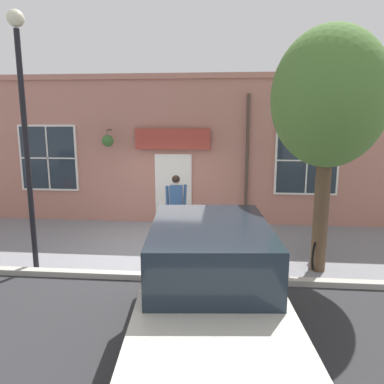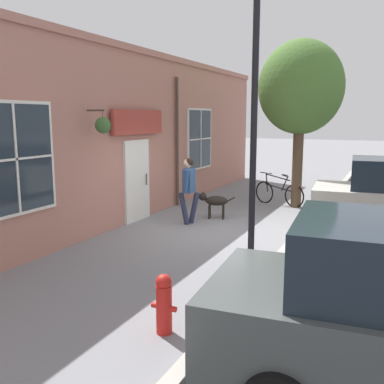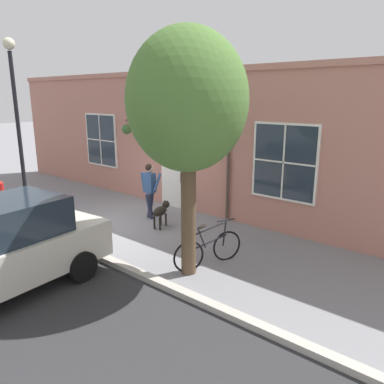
{
  "view_description": "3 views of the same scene",
  "coord_description": "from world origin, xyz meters",
  "px_view_note": "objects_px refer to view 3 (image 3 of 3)",
  "views": [
    {
      "loc": [
        8.84,
        1.74,
        3.11
      ],
      "look_at": [
        -1.38,
        0.81,
        1.12
      ],
      "focal_mm": 35.0,
      "sensor_mm": 36.0,
      "label": 1
    },
    {
      "loc": [
        3.84,
        -9.06,
        2.67
      ],
      "look_at": [
        -0.55,
        0.11,
        0.89
      ],
      "focal_mm": 40.0,
      "sensor_mm": 36.0,
      "label": 2
    },
    {
      "loc": [
        6.67,
        8.43,
        3.61
      ],
      "look_at": [
        -1.26,
        1.72,
        0.94
      ],
      "focal_mm": 35.0,
      "sensor_mm": 36.0,
      "label": 3
    }
  ],
  "objects_px": {
    "dog_on_leash": "(161,211)",
    "street_lamp": "(16,107)",
    "fire_hydrant": "(1,192)",
    "leaning_bicycle": "(209,249)",
    "pedestrian_walking": "(150,186)",
    "street_tree_by_curb": "(191,104)"
  },
  "relations": [
    {
      "from": "dog_on_leash",
      "to": "street_lamp",
      "type": "bearing_deg",
      "value": -58.31
    },
    {
      "from": "fire_hydrant",
      "to": "dog_on_leash",
      "type": "bearing_deg",
      "value": 107.03
    },
    {
      "from": "leaning_bicycle",
      "to": "fire_hydrant",
      "type": "relative_size",
      "value": 2.16
    },
    {
      "from": "fire_hydrant",
      "to": "pedestrian_walking",
      "type": "bearing_deg",
      "value": 112.88
    },
    {
      "from": "fire_hydrant",
      "to": "street_lamp",
      "type": "bearing_deg",
      "value": 82.73
    },
    {
      "from": "dog_on_leash",
      "to": "street_lamp",
      "type": "height_order",
      "value": "street_lamp"
    },
    {
      "from": "dog_on_leash",
      "to": "fire_hydrant",
      "type": "xyz_separation_m",
      "value": [
        1.83,
        -5.97,
        -0.08
      ]
    },
    {
      "from": "dog_on_leash",
      "to": "street_lamp",
      "type": "xyz_separation_m",
      "value": [
        2.15,
        -3.48,
        2.85
      ]
    },
    {
      "from": "leaning_bicycle",
      "to": "fire_hydrant",
      "type": "height_order",
      "value": "leaning_bicycle"
    },
    {
      "from": "dog_on_leash",
      "to": "street_tree_by_curb",
      "type": "xyz_separation_m",
      "value": [
        1.61,
        2.47,
        2.98
      ]
    },
    {
      "from": "street_lamp",
      "to": "pedestrian_walking",
      "type": "bearing_deg",
      "value": 133.11
    },
    {
      "from": "leaning_bicycle",
      "to": "street_lamp",
      "type": "bearing_deg",
      "value": -80.2
    },
    {
      "from": "dog_on_leash",
      "to": "street_tree_by_curb",
      "type": "distance_m",
      "value": 4.19
    },
    {
      "from": "street_tree_by_curb",
      "to": "dog_on_leash",
      "type": "bearing_deg",
      "value": -123.09
    },
    {
      "from": "leaning_bicycle",
      "to": "street_lamp",
      "type": "distance_m",
      "value": 6.79
    },
    {
      "from": "leaning_bicycle",
      "to": "fire_hydrant",
      "type": "distance_m",
      "value": 8.55
    },
    {
      "from": "street_lamp",
      "to": "leaning_bicycle",
      "type": "bearing_deg",
      "value": 99.8
    },
    {
      "from": "pedestrian_walking",
      "to": "street_lamp",
      "type": "height_order",
      "value": "street_lamp"
    },
    {
      "from": "pedestrian_walking",
      "to": "leaning_bicycle",
      "type": "height_order",
      "value": "pedestrian_walking"
    },
    {
      "from": "dog_on_leash",
      "to": "fire_hydrant",
      "type": "height_order",
      "value": "fire_hydrant"
    },
    {
      "from": "leaning_bicycle",
      "to": "dog_on_leash",
      "type": "bearing_deg",
      "value": -113.43
    },
    {
      "from": "street_tree_by_curb",
      "to": "fire_hydrant",
      "type": "bearing_deg",
      "value": -88.51
    }
  ]
}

